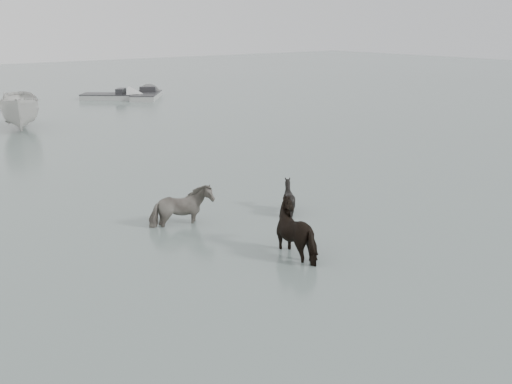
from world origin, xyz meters
TOP-DOWN VIEW (x-y plane):
  - ground at (0.00, 0.00)m, footprint 140.00×140.00m
  - pony_pinto at (-2.73, 2.52)m, footprint 1.82×1.09m
  - pony_dark at (-1.58, -1.05)m, footprint 1.71×1.85m
  - pony_black at (0.40, 1.73)m, footprint 1.23×1.14m
  - boat_small at (-0.79, 21.01)m, footprint 3.50×5.40m
  - skiff_port at (10.30, 28.34)m, footprint 4.78×5.51m
  - skiff_mid at (8.17, 29.42)m, footprint 5.30×4.85m

SIDE VIEW (x-z plane):
  - ground at x=0.00m, z-range 0.00..0.00m
  - skiff_port at x=10.30m, z-range 0.00..0.75m
  - skiff_mid at x=8.17m, z-range 0.00..0.75m
  - pony_black at x=0.40m, z-range 0.00..1.17m
  - pony_pinto at x=-2.73m, z-range 0.00..1.43m
  - pony_dark at x=-1.58m, z-range 0.00..1.54m
  - boat_small at x=-0.79m, z-range 0.00..1.95m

